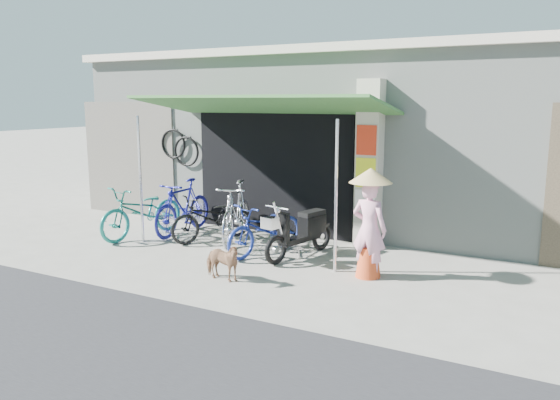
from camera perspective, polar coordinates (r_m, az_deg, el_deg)
The scene contains 13 objects.
ground at distance 8.37m, azimuth -2.02°, elevation -7.96°, with size 80.00×80.00×0.00m, color gray.
bicycle_shop at distance 12.64m, azimuth 9.59°, elevation 6.60°, with size 12.30×5.30×3.66m.
shop_pillar at distance 9.90m, azimuth 9.35°, elevation 3.66°, with size 0.42×0.44×3.00m.
awning at distance 9.80m, azimuth -1.95°, elevation 9.68°, with size 4.60×1.88×2.72m.
neighbour_left at distance 13.11m, azimuth -15.50°, elevation 4.16°, with size 2.60×0.06×2.60m, color #6B665B.
bike_teal at distance 10.93m, azimuth -14.16°, elevation -1.16°, with size 0.67×1.94×1.02m, color #1B7B6E.
bike_blue at distance 11.02m, azimuth -10.10°, elevation -0.73°, with size 0.51×1.80×1.08m, color navy.
bike_black at distance 10.41m, azimuth -7.09°, elevation -1.86°, with size 0.59×1.68×0.88m, color black.
bike_silver at distance 10.22m, azimuth -4.60°, elevation -1.30°, with size 0.54×1.90×1.14m, color silver.
bike_navy at distance 9.43m, azimuth -1.46°, elevation -3.00°, with size 0.60×1.72×0.90m, color navy.
street_dog at distance 8.13m, azimuth -6.13°, elevation -6.41°, with size 0.31×0.69×0.58m, color #94844E.
moped at distance 9.28m, azimuth 2.25°, elevation -3.31°, with size 0.64×1.67×0.96m.
nun at distance 8.22m, azimuth 9.33°, elevation -2.43°, with size 0.64×0.64×1.66m.
Camera 1 is at (3.98, -6.88, 2.63)m, focal length 35.00 mm.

